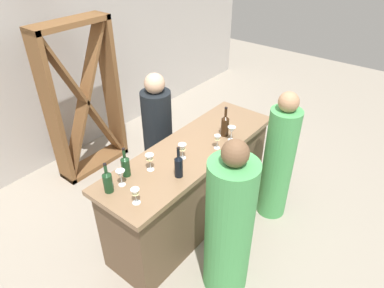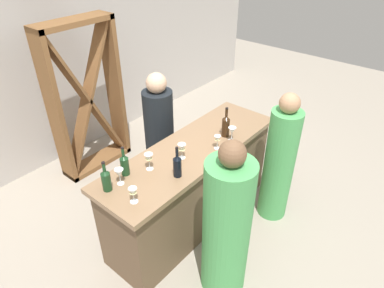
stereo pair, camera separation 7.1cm
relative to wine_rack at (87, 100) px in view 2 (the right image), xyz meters
name	(u,v)px [view 2 (the right image)]	position (x,y,z in m)	size (l,w,h in m)	color
ground_plane	(192,219)	(0.01, -1.65, -0.94)	(12.00, 12.00, 0.00)	#9E9384
back_wall	(54,53)	(0.01, 0.55, 0.46)	(8.00, 0.10, 2.80)	#BCB7B2
bar_counter	(192,186)	(0.01, -1.65, -0.47)	(2.05, 0.64, 0.94)	brown
wine_rack	(87,100)	(0.00, 0.00, 0.00)	(0.92, 0.28, 1.88)	brown
wine_bottle_leftmost_olive_green	(106,180)	(-0.87, -1.51, 0.11)	(0.08, 0.08, 0.27)	#193D1E
wine_bottle_second_left_olive_green	(125,164)	(-0.65, -1.47, 0.11)	(0.07, 0.07, 0.27)	#193D1E
wine_bottle_center_near_black	(177,165)	(-0.38, -1.82, 0.11)	(0.07, 0.07, 0.29)	black
wine_bottle_second_right_amber_brown	(226,125)	(0.41, -1.76, 0.12)	(0.08, 0.08, 0.31)	#331E0F
wine_glass_near_left	(232,131)	(0.37, -1.86, 0.11)	(0.08, 0.08, 0.15)	white
wine_glass_near_center	(217,140)	(0.17, -1.83, 0.10)	(0.06, 0.06, 0.14)	white
wine_glass_near_right	(133,193)	(-0.83, -1.78, 0.09)	(0.07, 0.07, 0.14)	white
wine_glass_far_left	(182,149)	(-0.16, -1.68, 0.10)	(0.08, 0.08, 0.15)	white
wine_glass_far_center	(149,159)	(-0.47, -1.57, 0.11)	(0.08, 0.08, 0.16)	white
wine_glass_far_right	(119,173)	(-0.76, -1.53, 0.11)	(0.08, 0.08, 0.15)	white
person_left_guest	(279,163)	(0.68, -2.26, -0.26)	(0.38, 0.38, 1.46)	#4CA559
person_center_guest	(226,228)	(-0.40, -2.36, -0.25)	(0.41, 0.41, 1.52)	#4CA559
person_server_behind	(160,136)	(0.29, -0.93, -0.28)	(0.36, 0.36, 1.43)	black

